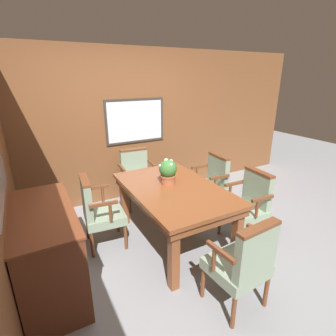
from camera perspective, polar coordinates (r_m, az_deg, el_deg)
name	(u,v)px	position (r m, az deg, el deg)	size (l,w,h in m)	color
ground_plane	(182,254)	(3.31, 3.13, -18.10)	(14.00, 14.00, 0.00)	gray
wall_back	(124,127)	(4.40, -9.66, 8.85)	(7.20, 0.08, 2.45)	brown
dining_table	(174,195)	(3.21, 1.30, -5.83)	(1.02, 1.61, 0.75)	brown
chair_head_near	(243,262)	(2.50, 16.03, -19.00)	(0.55, 0.49, 0.91)	brown
chair_right_far	(211,182)	(4.00, 9.36, -3.11)	(0.49, 0.55, 0.91)	brown
chair_right_near	(249,203)	(3.49, 17.15, -7.30)	(0.48, 0.55, 0.91)	brown
chair_left_far	(98,209)	(3.30, -14.99, -8.70)	(0.50, 0.56, 0.91)	brown
chair_head_far	(137,175)	(4.25, -6.84, -1.58)	(0.55, 0.49, 0.91)	brown
potted_plant	(168,171)	(3.22, 0.01, -0.66)	(0.22, 0.22, 0.32)	#9E5638
sideboard_cabinet	(48,251)	(2.87, -24.60, -16.10)	(0.55, 1.23, 0.87)	brown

